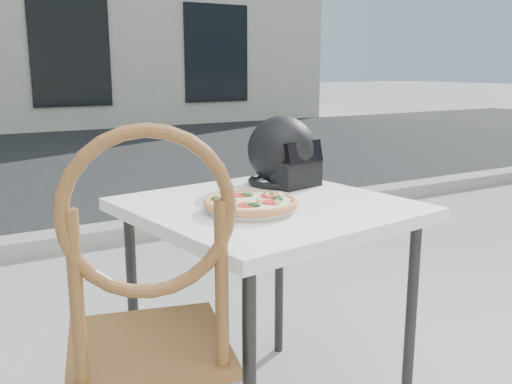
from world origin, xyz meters
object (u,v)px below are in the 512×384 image
cafe_table_main (268,223)px  cafe_chair_main (149,311)px  pizza (251,202)px  helmet (283,154)px  plate (251,209)px

cafe_table_main → cafe_chair_main: size_ratio=0.84×
cafe_table_main → pizza: (-0.11, -0.07, 0.10)m
helmet → cafe_chair_main: bearing=-159.0°
cafe_table_main → helmet: 0.38m
helmet → cafe_chair_main: cafe_chair_main is taller
cafe_table_main → plate: 0.16m
plate → cafe_chair_main: bearing=-155.9°
plate → helmet: bearing=43.6°
cafe_table_main → helmet: (0.22, 0.24, 0.20)m
plate → helmet: helmet is taller
cafe_table_main → plate: plate is taller
plate → helmet: (0.33, 0.32, 0.11)m
pizza → helmet: size_ratio=0.95×
plate → cafe_chair_main: cafe_chair_main is taller
helmet → cafe_chair_main: (-0.76, -0.51, -0.30)m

